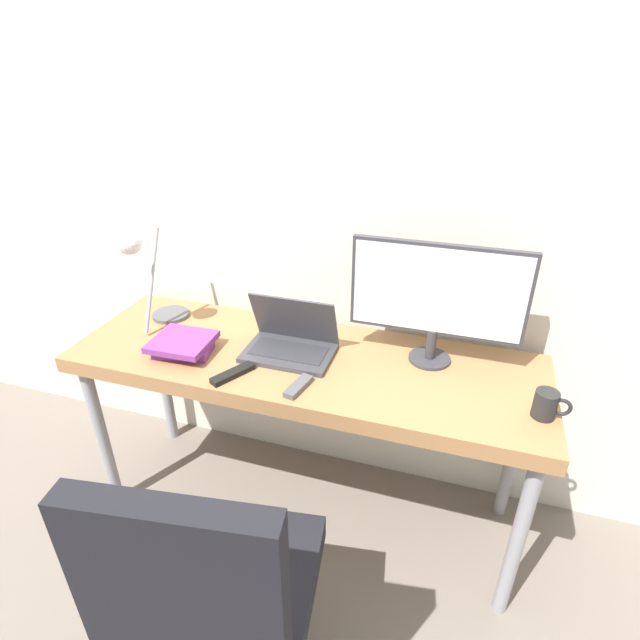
% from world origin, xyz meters
% --- Properties ---
extents(ground_plane, '(12.00, 12.00, 0.00)m').
position_xyz_m(ground_plane, '(0.00, 0.00, 0.00)').
color(ground_plane, '#70665B').
extents(wall_back, '(8.00, 0.05, 2.60)m').
position_xyz_m(wall_back, '(0.00, 0.63, 1.30)').
color(wall_back, beige).
rests_on(wall_back, ground_plane).
extents(desk, '(1.74, 0.57, 0.78)m').
position_xyz_m(desk, '(0.00, 0.28, 0.70)').
color(desk, '#996B42').
rests_on(desk, ground_plane).
extents(laptop, '(0.32, 0.22, 0.22)m').
position_xyz_m(laptop, '(-0.06, 0.30, 0.82)').
color(laptop, '#38383D').
rests_on(laptop, desk).
extents(monitor, '(0.60, 0.15, 0.44)m').
position_xyz_m(monitor, '(0.44, 0.41, 1.03)').
color(monitor, '#333338').
rests_on(monitor, desk).
extents(desk_lamp, '(0.15, 0.30, 0.44)m').
position_xyz_m(desk_lamp, '(-0.64, 0.30, 1.04)').
color(desk_lamp, '#4C4C51').
rests_on(desk_lamp, desk).
extents(office_chair, '(0.64, 0.64, 1.00)m').
position_xyz_m(office_chair, '(0.02, -0.51, 0.55)').
color(office_chair, black).
rests_on(office_chair, ground_plane).
extents(book_stack, '(0.22, 0.20, 0.06)m').
position_xyz_m(book_stack, '(-0.44, 0.18, 0.81)').
color(book_stack, '#753384').
rests_on(book_stack, desk).
extents(tv_remote, '(0.11, 0.16, 0.02)m').
position_xyz_m(tv_remote, '(-0.19, 0.09, 0.79)').
color(tv_remote, black).
rests_on(tv_remote, desk).
extents(media_remote, '(0.07, 0.14, 0.02)m').
position_xyz_m(media_remote, '(0.05, 0.09, 0.79)').
color(media_remote, '#4C4C51').
rests_on(media_remote, desk).
extents(mug, '(0.11, 0.07, 0.09)m').
position_xyz_m(mug, '(0.81, 0.18, 0.82)').
color(mug, black).
rests_on(mug, desk).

